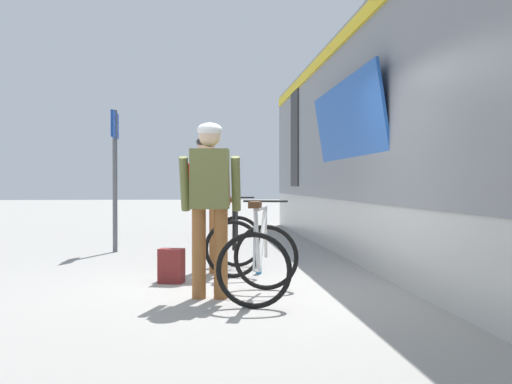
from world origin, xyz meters
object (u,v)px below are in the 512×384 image
bicycle_near_black (235,241)px  bicycle_far_white (260,259)px  train_car (496,119)px  backpack_on_platform (171,266)px  cyclist_near_in_red (206,191)px  water_bottle_near_the_bikes (259,265)px  cyclist_far_in_olive (210,193)px  platform_sign_post (115,156)px

bicycle_near_black → bicycle_far_white: bearing=-85.6°
train_car → backpack_on_platform: bearing=-176.2°
train_car → cyclist_near_in_red: 3.77m
bicycle_far_white → water_bottle_near_the_bikes: bicycle_far_white is taller
cyclist_near_in_red → water_bottle_near_the_bikes: size_ratio=7.68×
cyclist_near_in_red → backpack_on_platform: bearing=-118.1°
cyclist_far_in_olive → platform_sign_post: 4.72m
cyclist_far_in_olive → water_bottle_near_the_bikes: 2.01m
cyclist_near_in_red → bicycle_near_black: 0.76m
cyclist_near_in_red → platform_sign_post: 3.11m
cyclist_far_in_olive → backpack_on_platform: cyclist_far_in_olive is taller
cyclist_near_in_red → backpack_on_platform: size_ratio=4.40×
bicycle_far_white → cyclist_far_in_olive: bearing=172.2°
cyclist_far_in_olive → water_bottle_near_the_bikes: size_ratio=7.68×
cyclist_far_in_olive → train_car: bearing=19.5°
water_bottle_near_the_bikes → cyclist_near_in_red: bearing=169.9°
bicycle_near_black → bicycle_far_white: (0.15, -1.90, 0.00)m
cyclist_far_in_olive → platform_sign_post: size_ratio=0.73×
train_car → platform_sign_post: (-5.14, 3.15, -0.34)m
cyclist_near_in_red → cyclist_far_in_olive: 1.77m
train_car → platform_sign_post: train_car is taller
train_car → cyclist_near_in_red: (-3.63, 0.49, -0.91)m
cyclist_far_in_olive → water_bottle_near_the_bikes: cyclist_far_in_olive is taller
cyclist_near_in_red → water_bottle_near_the_bikes: 1.16m
train_car → bicycle_near_black: bearing=170.3°
cyclist_near_in_red → water_bottle_near_the_bikes: (0.67, -0.12, -0.94)m
backpack_on_platform → cyclist_far_in_olive: bearing=-50.2°
bicycle_near_black → train_car: bearing=-9.7°
bicycle_near_black → water_bottle_near_the_bikes: size_ratio=4.96×
bicycle_near_black → backpack_on_platform: size_ratio=2.84×
cyclist_far_in_olive → backpack_on_platform: (-0.43, 1.01, -0.85)m
cyclist_near_in_red → bicycle_far_white: cyclist_near_in_red is taller
bicycle_far_white → platform_sign_post: (-2.04, 4.49, 1.22)m
cyclist_near_in_red → cyclist_far_in_olive: (0.02, -1.77, 0.00)m
backpack_on_platform → platform_sign_post: size_ratio=0.17×
cyclist_far_in_olive → bicycle_near_black: size_ratio=1.55×
bicycle_far_white → platform_sign_post: 5.08m
bicycle_far_white → backpack_on_platform: (-0.93, 1.07, -0.20)m
platform_sign_post → water_bottle_near_the_bikes: bearing=-51.8°
train_car → cyclist_near_in_red: bearing=172.2°
cyclist_far_in_olive → cyclist_near_in_red: bearing=90.7°
bicycle_near_black → cyclist_near_in_red: bearing=-170.5°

